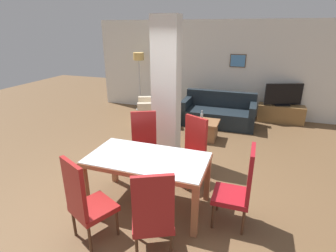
# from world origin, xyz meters

# --- Properties ---
(ground_plane) EXTENTS (18.00, 18.00, 0.00)m
(ground_plane) POSITION_xyz_m (0.00, 0.00, 0.00)
(ground_plane) COLOR brown
(back_wall) EXTENTS (7.20, 0.09, 2.70)m
(back_wall) POSITION_xyz_m (0.00, 4.84, 1.35)
(back_wall) COLOR white
(back_wall) RESTS_ON ground_plane
(divider_pillar) EXTENTS (0.49, 0.35, 2.70)m
(divider_pillar) POSITION_xyz_m (-0.28, 1.62, 1.35)
(divider_pillar) COLOR white
(divider_pillar) RESTS_ON ground_plane
(dining_table) EXTENTS (1.68, 0.90, 0.78)m
(dining_table) POSITION_xyz_m (0.00, 0.00, 0.62)
(dining_table) COLOR #A76744
(dining_table) RESTS_ON ground_plane
(dining_chair_near_right) EXTENTS (0.62, 0.62, 1.12)m
(dining_chair_near_right) POSITION_xyz_m (0.42, -0.85, 0.57)
(dining_chair_near_right) COLOR maroon
(dining_chair_near_right) RESTS_ON ground_plane
(dining_chair_far_left) EXTENTS (0.62, 0.62, 1.12)m
(dining_chair_far_left) POSITION_xyz_m (-0.42, 0.85, 0.57)
(dining_chair_far_left) COLOR maroon
(dining_chair_far_left) RESTS_ON ground_plane
(dining_chair_head_right) EXTENTS (0.46, 0.46, 1.12)m
(dining_chair_head_right) POSITION_xyz_m (1.27, 0.00, 0.57)
(dining_chair_head_right) COLOR maroon
(dining_chair_head_right) RESTS_ON ground_plane
(dining_chair_far_right) EXTENTS (0.62, 0.62, 1.12)m
(dining_chair_far_right) POSITION_xyz_m (0.42, 0.86, 0.57)
(dining_chair_far_right) COLOR #A21D1C
(dining_chair_far_right) RESTS_ON ground_plane
(dining_chair_near_left) EXTENTS (0.61, 0.61, 1.12)m
(dining_chair_near_left) POSITION_xyz_m (-0.42, -0.88, 0.57)
(dining_chair_near_left) COLOR maroon
(dining_chair_near_left) RESTS_ON ground_plane
(sofa) EXTENTS (1.91, 0.92, 0.85)m
(sofa) POSITION_xyz_m (0.43, 3.83, 0.29)
(sofa) COLOR #1A232A
(sofa) RESTS_ON ground_plane
(armchair) EXTENTS (1.10, 1.09, 0.85)m
(armchair) POSITION_xyz_m (-1.24, 3.42, 0.30)
(armchair) COLOR beige
(armchair) RESTS_ON ground_plane
(coffee_table) EXTENTS (0.56, 0.58, 0.44)m
(coffee_table) POSITION_xyz_m (0.33, 2.71, 0.22)
(coffee_table) COLOR #8F5F3A
(coffee_table) RESTS_ON ground_plane
(bottle) EXTENTS (0.06, 0.06, 0.28)m
(bottle) POSITION_xyz_m (0.22, 2.64, 0.54)
(bottle) COLOR #B2B7BC
(bottle) RESTS_ON coffee_table
(tv_stand) EXTENTS (1.21, 0.40, 0.48)m
(tv_stand) POSITION_xyz_m (2.04, 4.56, 0.24)
(tv_stand) COLOR olive
(tv_stand) RESTS_ON ground_plane
(tv_screen) EXTENTS (0.96, 0.40, 0.60)m
(tv_screen) POSITION_xyz_m (2.04, 4.56, 0.77)
(tv_screen) COLOR black
(tv_screen) RESTS_ON tv_stand
(floor_lamp) EXTENTS (0.32, 0.32, 1.78)m
(floor_lamp) POSITION_xyz_m (-2.14, 4.40, 1.49)
(floor_lamp) COLOR #B7B7BC
(floor_lamp) RESTS_ON ground_plane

